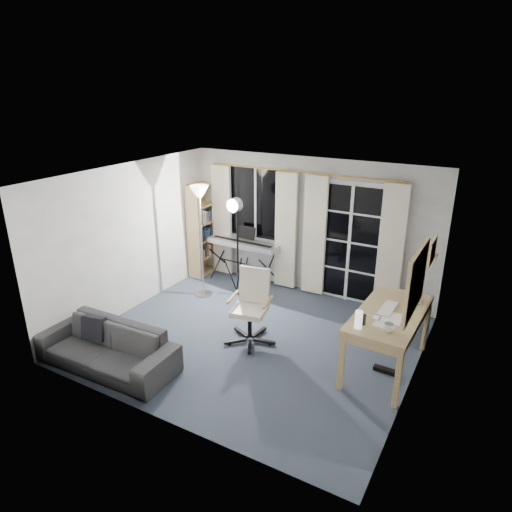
{
  "coord_description": "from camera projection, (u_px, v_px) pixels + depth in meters",
  "views": [
    {
      "loc": [
        2.93,
        -5.08,
        3.53
      ],
      "look_at": [
        -0.14,
        0.35,
        1.17
      ],
      "focal_mm": 32.0,
      "sensor_mm": 36.0,
      "label": 1
    }
  ],
  "objects": [
    {
      "name": "bookshelf",
      "position": [
        204.0,
        231.0,
        8.86
      ],
      "size": [
        0.3,
        0.84,
        1.79
      ],
      "rotation": [
        0.0,
        0.0,
        0.01
      ],
      "color": "#A47B56",
      "rests_on": "floor"
    },
    {
      "name": "french_door",
      "position": [
        350.0,
        243.0,
        7.63
      ],
      "size": [
        1.32,
        0.09,
        2.11
      ],
      "color": "white",
      "rests_on": "floor"
    },
    {
      "name": "desk",
      "position": [
        389.0,
        319.0,
        5.8
      ],
      "size": [
        0.82,
        1.56,
        0.82
      ],
      "rotation": [
        0.0,
        0.0,
        -0.03
      ],
      "color": "#9D8351",
      "rests_on": "floor"
    },
    {
      "name": "keyboard_piano",
      "position": [
        243.0,
        244.0,
        8.39
      ],
      "size": [
        1.39,
        0.7,
        1.0
      ],
      "rotation": [
        0.0,
        0.0,
        -0.03
      ],
      "color": "black",
      "rests_on": "floor"
    },
    {
      "name": "wall_mirror",
      "position": [
        416.0,
        281.0,
        4.88
      ],
      "size": [
        0.04,
        0.94,
        0.74
      ],
      "color": "#A47B56",
      "rests_on": "floor"
    },
    {
      "name": "office_chair",
      "position": [
        253.0,
        299.0,
        6.55
      ],
      "size": [
        0.75,
        0.74,
        1.08
      ],
      "rotation": [
        0.0,
        0.0,
        0.2
      ],
      "color": "black",
      "rests_on": "floor"
    },
    {
      "name": "studio_light",
      "position": [
        235.0,
        217.0,
        7.63
      ],
      "size": [
        0.35,
        0.36,
        1.8
      ],
      "rotation": [
        0.0,
        0.0,
        -0.12
      ],
      "color": "black",
      "rests_on": "floor"
    },
    {
      "name": "framed_print",
      "position": [
        432.0,
        252.0,
        5.59
      ],
      "size": [
        0.03,
        0.42,
        0.32
      ],
      "color": "#A47B56",
      "rests_on": "floor"
    },
    {
      "name": "mug",
      "position": [
        389.0,
        327.0,
        5.29
      ],
      "size": [
        0.14,
        0.11,
        0.13
      ],
      "primitive_type": "imported",
      "rotation": [
        0.0,
        0.0,
        -0.03
      ],
      "color": "silver",
      "rests_on": "desk"
    },
    {
      "name": "wall_shelf",
      "position": [
        431.0,
        253.0,
        6.1
      ],
      "size": [
        0.16,
        0.3,
        0.18
      ],
      "color": "#A47B56",
      "rests_on": "floor"
    },
    {
      "name": "sofa",
      "position": [
        105.0,
        341.0,
        5.96
      ],
      "size": [
        1.96,
        0.63,
        0.76
      ],
      "rotation": [
        0.0,
        0.0,
        0.03
      ],
      "color": "#292A2C",
      "rests_on": "floor"
    },
    {
      "name": "curtains",
      "position": [
        299.0,
        233.0,
        7.94
      ],
      "size": [
        3.6,
        0.07,
        2.13
      ],
      "color": "gold",
      "rests_on": "floor"
    },
    {
      "name": "floor",
      "position": [
        253.0,
        339.0,
        6.74
      ],
      "size": [
        4.5,
        4.0,
        0.02
      ],
      "primitive_type": "cube",
      "color": "#363F4F",
      "rests_on": "ground"
    },
    {
      "name": "monitor",
      "position": [
        417.0,
        280.0,
        5.93
      ],
      "size": [
        0.2,
        0.59,
        0.51
      ],
      "rotation": [
        0.0,
        0.0,
        -0.03
      ],
      "color": "silver",
      "rests_on": "desk"
    },
    {
      "name": "desk_clutter",
      "position": [
        378.0,
        331.0,
        5.67
      ],
      "size": [
        0.5,
        0.93,
        1.04
      ],
      "rotation": [
        0.0,
        0.0,
        -0.03
      ],
      "color": "white",
      "rests_on": "desk"
    },
    {
      "name": "window",
      "position": [
        256.0,
        203.0,
        8.29
      ],
      "size": [
        1.2,
        0.08,
        1.4
      ],
      "color": "white",
      "rests_on": "floor"
    },
    {
      "name": "torchiere_lamp",
      "position": [
        200.0,
        209.0,
        7.58
      ],
      "size": [
        0.37,
        0.37,
        1.97
      ],
      "rotation": [
        0.0,
        0.0,
        0.2
      ],
      "color": "#B2B2B7",
      "rests_on": "floor"
    }
  ]
}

